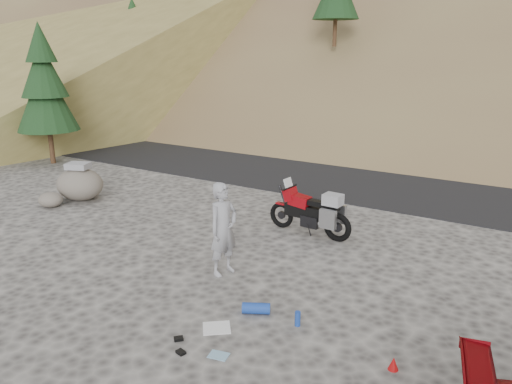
% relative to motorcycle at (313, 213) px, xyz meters
% --- Properties ---
extents(ground, '(140.00, 140.00, 0.00)m').
position_rel_motorcycle_xyz_m(ground, '(-0.48, -2.89, -0.54)').
color(ground, '#423F3D').
rests_on(ground, ground).
extents(road, '(120.00, 7.00, 0.05)m').
position_rel_motorcycle_xyz_m(road, '(-0.48, 6.11, -0.54)').
color(road, black).
rests_on(road, ground).
extents(conifer_verge, '(2.20, 2.20, 5.04)m').
position_rel_motorcycle_xyz_m(conifer_verge, '(-11.48, 1.61, 2.35)').
color(conifer_verge, '#372014').
rests_on(conifer_verge, ground).
extents(motorcycle, '(2.12, 0.68, 1.26)m').
position_rel_motorcycle_xyz_m(motorcycle, '(0.00, 0.00, 0.00)').
color(motorcycle, black).
rests_on(motorcycle, ground).
extents(man, '(0.54, 0.72, 1.78)m').
position_rel_motorcycle_xyz_m(man, '(-0.54, -2.72, -0.54)').
color(man, '#939398').
rests_on(man, ground).
extents(boulder, '(1.57, 1.40, 1.08)m').
position_rel_motorcycle_xyz_m(boulder, '(-6.76, -0.97, -0.07)').
color(boulder, '#545048').
rests_on(boulder, ground).
extents(small_rock, '(0.85, 0.81, 0.40)m').
position_rel_motorcycle_xyz_m(small_rock, '(-6.91, -1.85, -0.34)').
color(small_rock, '#545048').
rests_on(small_rock, ground).
extents(gear_white_cloth, '(0.56, 0.55, 0.01)m').
position_rel_motorcycle_xyz_m(gear_white_cloth, '(0.51, -4.38, -0.53)').
color(gear_white_cloth, white).
rests_on(gear_white_cloth, ground).
extents(gear_blue_mat, '(0.48, 0.37, 0.18)m').
position_rel_motorcycle_xyz_m(gear_blue_mat, '(0.79, -3.68, -0.45)').
color(gear_blue_mat, '#1A3E9D').
rests_on(gear_blue_mat, ground).
extents(gear_bottle, '(0.11, 0.11, 0.24)m').
position_rel_motorcycle_xyz_m(gear_bottle, '(1.52, -3.66, -0.42)').
color(gear_bottle, '#1A3E9D').
rests_on(gear_bottle, ground).
extents(gear_funnel, '(0.17, 0.17, 0.18)m').
position_rel_motorcycle_xyz_m(gear_funnel, '(3.11, -3.95, -0.45)').
color(gear_funnel, '#B70C0E').
rests_on(gear_funnel, ground).
extents(gear_glove_a, '(0.15, 0.13, 0.04)m').
position_rel_motorcycle_xyz_m(gear_glove_a, '(0.47, -5.18, -0.52)').
color(gear_glove_a, black).
rests_on(gear_glove_a, ground).
extents(gear_glove_b, '(0.16, 0.17, 0.04)m').
position_rel_motorcycle_xyz_m(gear_glove_b, '(0.23, -4.94, -0.52)').
color(gear_glove_b, black).
rests_on(gear_glove_b, ground).
extents(gear_blue_cloth, '(0.31, 0.25, 0.01)m').
position_rel_motorcycle_xyz_m(gear_blue_cloth, '(0.96, -4.94, -0.53)').
color(gear_blue_cloth, '#7FA9C5').
rests_on(gear_blue_cloth, ground).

